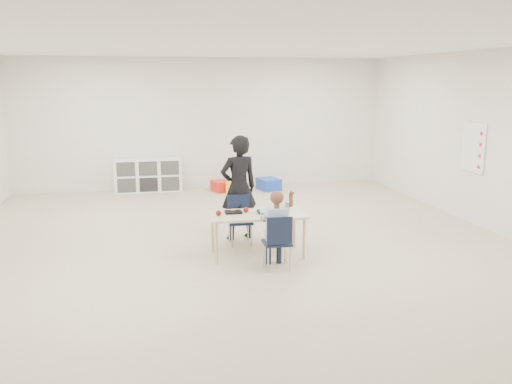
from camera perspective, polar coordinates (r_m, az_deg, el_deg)
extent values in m
plane|color=beige|center=(7.72, -1.67, -5.86)|extent=(9.00, 9.00, 0.00)
plane|color=white|center=(7.38, -1.81, 15.35)|extent=(9.00, 9.00, 0.00)
cube|color=white|center=(11.85, -5.65, 7.18)|extent=(8.00, 0.02, 2.80)
cube|color=white|center=(3.18, 12.97, -5.71)|extent=(8.00, 0.02, 2.80)
cube|color=white|center=(9.03, 24.20, 4.78)|extent=(0.02, 9.00, 2.80)
cube|color=beige|center=(7.22, 0.13, -2.39)|extent=(1.30, 0.68, 0.03)
cube|color=black|center=(7.26, 1.03, -2.07)|extent=(0.22, 0.17, 0.03)
cube|color=black|center=(7.24, -2.40, -2.13)|extent=(0.22, 0.17, 0.03)
cube|color=white|center=(7.12, 0.74, -2.07)|extent=(0.07, 0.07, 0.10)
ellipsoid|color=tan|center=(7.20, 2.66, -2.04)|extent=(0.09, 0.09, 0.07)
sphere|color=maroon|center=(7.27, -1.06, -1.88)|extent=(0.07, 0.07, 0.07)
sphere|color=maroon|center=(7.11, -3.97, -2.23)|extent=(0.07, 0.07, 0.07)
cube|color=white|center=(11.69, -11.28, 1.76)|extent=(1.40, 0.40, 0.70)
cube|color=white|center=(9.52, 21.92, 4.36)|extent=(0.02, 0.60, 0.80)
imported|color=black|center=(7.97, -1.84, 0.46)|extent=(0.63, 0.49, 1.55)
cube|color=red|center=(11.56, -3.63, 0.63)|extent=(0.45, 0.52, 0.22)
cube|color=yellow|center=(11.44, -2.16, 0.57)|extent=(0.48, 0.56, 0.23)
cube|color=blue|center=(11.68, 1.34, 0.84)|extent=(0.50, 0.58, 0.24)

